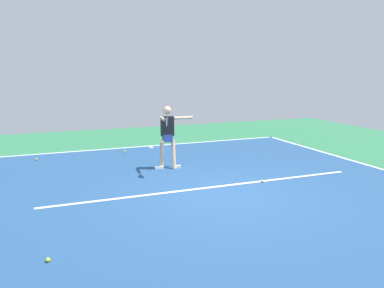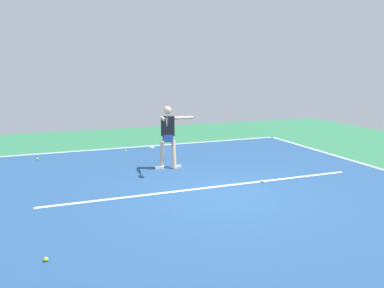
% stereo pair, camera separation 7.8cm
% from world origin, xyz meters
% --- Properties ---
extents(ground_plane, '(20.73, 20.73, 0.00)m').
position_xyz_m(ground_plane, '(0.00, 0.00, 0.00)').
color(ground_plane, '#2D754C').
extents(court_surface, '(10.03, 11.78, 0.00)m').
position_xyz_m(court_surface, '(0.00, 0.00, 0.00)').
color(court_surface, navy).
rests_on(court_surface, ground_plane).
extents(court_line_baseline_near, '(10.03, 0.10, 0.01)m').
position_xyz_m(court_line_baseline_near, '(0.00, -5.84, 0.00)').
color(court_line_baseline_near, white).
rests_on(court_line_baseline_near, ground_plane).
extents(court_line_service, '(7.52, 0.10, 0.01)m').
position_xyz_m(court_line_service, '(0.00, -0.61, 0.00)').
color(court_line_service, white).
rests_on(court_line_service, ground_plane).
extents(court_line_centre_mark, '(0.10, 0.30, 0.01)m').
position_xyz_m(court_line_centre_mark, '(0.00, -5.64, 0.00)').
color(court_line_centre_mark, white).
rests_on(court_line_centre_mark, ground_plane).
extents(tennis_player, '(1.05, 1.15, 1.71)m').
position_xyz_m(tennis_player, '(0.38, -2.58, 0.97)').
color(tennis_player, beige).
rests_on(tennis_player, ground_plane).
extents(tennis_ball_by_sideline, '(0.07, 0.07, 0.07)m').
position_xyz_m(tennis_ball_by_sideline, '(3.70, -4.96, 0.03)').
color(tennis_ball_by_sideline, '#C6E53D').
rests_on(tennis_ball_by_sideline, ground_plane).
extents(tennis_ball_far_corner, '(0.07, 0.07, 0.07)m').
position_xyz_m(tennis_ball_far_corner, '(1.03, -5.14, 0.03)').
color(tennis_ball_far_corner, '#C6E53D').
rests_on(tennis_ball_far_corner, ground_plane).
extents(tennis_ball_near_player, '(0.07, 0.07, 0.07)m').
position_xyz_m(tennis_ball_near_player, '(-1.30, -0.52, 0.03)').
color(tennis_ball_near_player, '#C6E53D').
rests_on(tennis_ball_near_player, ground_plane).
extents(tennis_ball_near_service_line, '(0.07, 0.07, 0.07)m').
position_xyz_m(tennis_ball_near_service_line, '(3.58, 1.75, 0.03)').
color(tennis_ball_near_service_line, yellow).
rests_on(tennis_ball_near_service_line, ground_plane).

